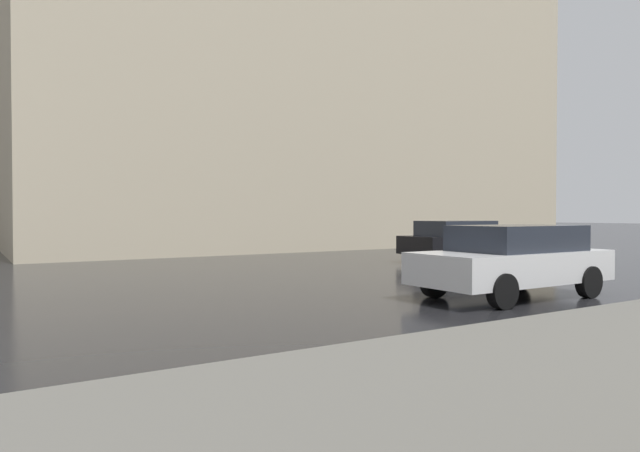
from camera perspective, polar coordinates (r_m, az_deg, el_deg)
name	(u,v)px	position (r m, az deg, el deg)	size (l,w,h in m)	color
haussmann_block_corner	(266,71)	(35.45, -5.48, 15.25)	(19.75, 28.34, 20.95)	beige
car_black	(458,240)	(19.90, 13.73, -1.36)	(1.85, 4.10, 1.41)	black
car_white	(513,259)	(11.68, 18.89, -3.15)	(1.85, 4.10, 1.41)	silver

